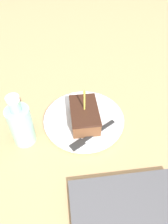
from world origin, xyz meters
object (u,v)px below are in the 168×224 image
Objects in this scene: marble_board at (130,220)px; plate at (84,119)px; cake_slice at (83,115)px; fork at (90,136)px; bottle at (21,124)px.

plate is at bearing -78.32° from marble_board.
cake_slice is 0.50× the size of marble_board.
fork is at bearing 96.62° from plate.
bottle reaches higher than plate.
cake_slice is at bearing 74.79° from plate.
bottle is (0.19, 0.05, 0.06)m from plate.
bottle is 0.66× the size of marble_board.
cake_slice is at bearing -77.15° from marble_board.
plate is 0.04m from cake_slice.
bottle is (0.19, 0.04, 0.03)m from cake_slice.
plate is 1.48× the size of bottle.
bottle is at bearing -8.73° from fork.
plate is 0.21m from bottle.
marble_board is at bearing 103.30° from fork.
fork is at bearing -76.70° from marble_board.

